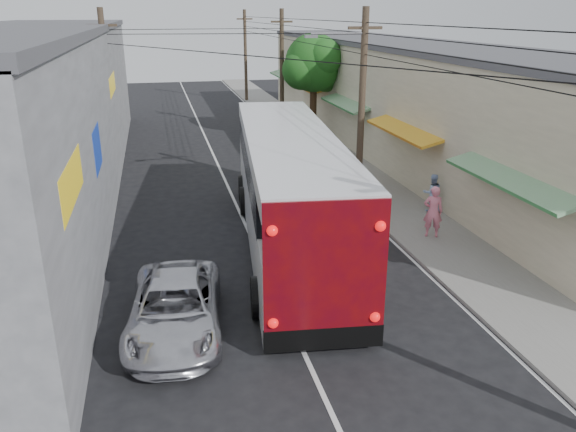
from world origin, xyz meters
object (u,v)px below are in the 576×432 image
coach_bus (289,188)px  jeepney (175,308)px  parked_suv (345,187)px  pedestrian_far (432,193)px  parked_car_far (275,126)px  parked_car_mid (273,134)px  pedestrian_near (433,211)px

coach_bus → jeepney: 6.67m
coach_bus → jeepney: size_ratio=2.85×
parked_suv → pedestrian_far: size_ratio=3.20×
parked_suv → parked_car_far: parked_suv is taller
coach_bus → parked_car_far: size_ratio=3.45×
parked_car_mid → pedestrian_near: bearing=-89.4°
coach_bus → pedestrian_far: coach_bus is taller
jeepney → parked_car_far: 24.53m
parked_suv → parked_car_far: (0.00, 14.43, -0.05)m
pedestrian_near → pedestrian_far: 2.82m
parked_car_mid → parked_car_far: bearing=66.7°
jeepney → parked_car_far: bearing=78.0°
coach_bus → parked_suv: (3.39, 3.88, -1.36)m
coach_bus → parked_car_mid: size_ratio=3.77×
parked_car_far → pedestrian_far: bearing=-83.5°
parked_car_mid → coach_bus: bearing=-107.3°
jeepney → pedestrian_near: bearing=30.6°
parked_car_mid → jeepney: bearing=-115.8°
parked_suv → pedestrian_near: 4.96m
parked_car_far → parked_suv: bearing=-93.8°
parked_car_far → pedestrian_far: pedestrian_far is taller
parked_car_mid → parked_car_far: 2.45m
parked_car_far → pedestrian_far: 16.82m
coach_bus → parked_suv: size_ratio=2.85×
parked_suv → pedestrian_near: size_ratio=2.63×
parked_car_mid → pedestrian_near: pedestrian_near is taller
coach_bus → parked_suv: coach_bus is taller
coach_bus → pedestrian_near: coach_bus is taller
jeepney → parked_car_mid: size_ratio=1.32×
jeepney → parked_car_mid: jeepney is taller
jeepney → parked_suv: 11.68m
parked_suv → parked_car_mid: parked_suv is taller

